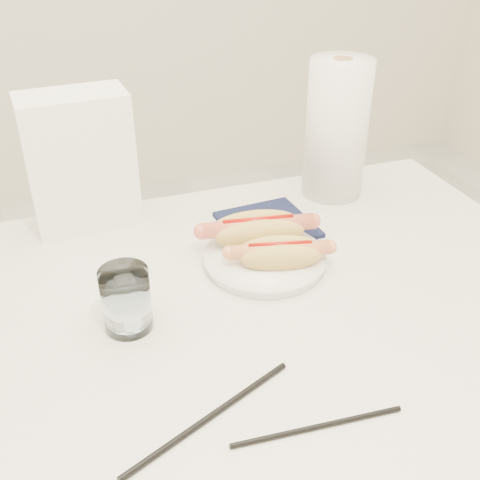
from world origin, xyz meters
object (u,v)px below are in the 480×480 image
object	(u,v)px
hotdog_left	(258,230)
napkin_box	(80,161)
plate	(265,261)
hotdog_right	(280,253)
water_glass	(126,299)
table	(214,349)
paper_towel_roll	(337,129)

from	to	relation	value
hotdog_left	napkin_box	size ratio (longest dim) A/B	0.79
plate	napkin_box	bearing A→B (deg)	136.27
plate	napkin_box	distance (m)	0.37
hotdog_right	water_glass	size ratio (longest dim) A/B	1.70
hotdog_left	napkin_box	bearing A→B (deg)	151.27
hotdog_right	napkin_box	world-z (taller)	napkin_box
hotdog_left	hotdog_right	world-z (taller)	hotdog_left
table	napkin_box	bearing A→B (deg)	111.12
hotdog_right	paper_towel_roll	size ratio (longest dim) A/B	0.60
table	water_glass	bearing A→B (deg)	169.34
table	water_glass	xyz separation A→B (m)	(-0.12, 0.02, 0.11)
water_glass	paper_towel_roll	world-z (taller)	paper_towel_roll
paper_towel_roll	plate	bearing A→B (deg)	-137.93
water_glass	hotdog_right	bearing A→B (deg)	11.94
table	hotdog_left	distance (m)	0.22
hotdog_left	plate	bearing A→B (deg)	-87.32
paper_towel_roll	napkin_box	bearing A→B (deg)	175.13
hotdog_right	plate	bearing A→B (deg)	129.52
hotdog_left	napkin_box	distance (m)	0.34
plate	hotdog_right	distance (m)	0.04
table	water_glass	size ratio (longest dim) A/B	12.58
table	paper_towel_roll	size ratio (longest dim) A/B	4.45
table	napkin_box	xyz separation A→B (m)	(-0.14, 0.35, 0.18)
hotdog_left	water_glass	world-z (taller)	water_glass
plate	water_glass	xyz separation A→B (m)	(-0.24, -0.08, 0.04)
hotdog_left	hotdog_right	bearing A→B (deg)	-73.98
table	plate	distance (m)	0.17
table	hotdog_right	xyz separation A→B (m)	(0.14, 0.08, 0.10)
plate	water_glass	size ratio (longest dim) A/B	2.05
hotdog_left	water_glass	bearing A→B (deg)	-143.70
table	plate	bearing A→B (deg)	40.69
hotdog_right	paper_towel_roll	xyz separation A→B (m)	(0.21, 0.23, 0.10)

